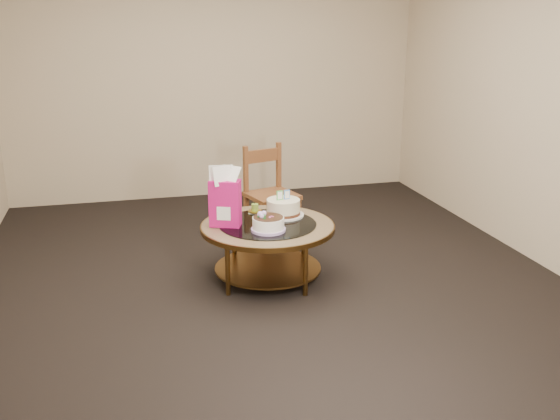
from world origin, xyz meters
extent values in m
plane|color=black|center=(0.00, 0.00, 0.00)|extent=(5.00, 5.00, 0.00)
cube|color=#BBA88D|center=(0.00, 2.50, 1.30)|extent=(4.50, 0.02, 2.60)
cube|color=#BBA88D|center=(0.00, -2.50, 1.30)|extent=(4.50, 0.02, 2.60)
cube|color=#BBA88D|center=(2.25, 0.00, 1.30)|extent=(0.02, 5.00, 2.60)
cylinder|color=brown|center=(0.35, 0.20, 0.21)|extent=(0.04, 0.04, 0.42)
cylinder|color=brown|center=(-0.20, 0.35, 0.21)|extent=(0.04, 0.04, 0.42)
cylinder|color=brown|center=(-0.35, -0.20, 0.21)|extent=(0.04, 0.04, 0.42)
cylinder|color=brown|center=(0.20, -0.35, 0.21)|extent=(0.04, 0.04, 0.42)
cylinder|color=brown|center=(0.00, 0.00, 0.10)|extent=(0.82, 0.82, 0.02)
cylinder|color=brown|center=(0.00, 0.00, 0.43)|extent=(1.02, 1.02, 0.04)
cylinder|color=#856849|center=(0.00, 0.00, 0.45)|extent=(1.00, 1.00, 0.01)
cylinder|color=black|center=(0.00, 0.00, 0.45)|extent=(0.74, 0.74, 0.01)
cylinder|color=#BF9CDD|center=(-0.03, -0.16, 0.47)|extent=(0.25, 0.25, 0.02)
cylinder|color=white|center=(-0.03, -0.16, 0.51)|extent=(0.23, 0.23, 0.10)
cylinder|color=black|center=(-0.03, -0.16, 0.56)|extent=(0.22, 0.22, 0.01)
sphere|color=#BF9CDD|center=(-0.09, -0.14, 0.58)|extent=(0.05, 0.05, 0.05)
sphere|color=#BF9CDD|center=(-0.05, -0.11, 0.58)|extent=(0.04, 0.04, 0.04)
sphere|color=#BF9CDD|center=(-0.08, -0.17, 0.58)|extent=(0.04, 0.04, 0.04)
cone|color=#1E732F|center=(-0.05, -0.15, 0.57)|extent=(0.03, 0.03, 0.02)
cone|color=#1E732F|center=(-0.11, -0.16, 0.57)|extent=(0.03, 0.03, 0.02)
cone|color=#1E732F|center=(-0.04, -0.10, 0.57)|extent=(0.03, 0.03, 0.02)
cone|color=#1E732F|center=(-0.06, -0.19, 0.57)|extent=(0.03, 0.03, 0.02)
cylinder|color=white|center=(0.16, 0.16, 0.46)|extent=(0.33, 0.33, 0.01)
cylinder|color=#442113|center=(0.16, 0.16, 0.48)|extent=(0.27, 0.27, 0.02)
cylinder|color=beige|center=(0.16, 0.16, 0.54)|extent=(0.26, 0.26, 0.10)
cube|color=#4FB956|center=(0.13, 0.16, 0.63)|extent=(0.05, 0.02, 0.07)
cube|color=white|center=(0.13, 0.16, 0.63)|extent=(0.04, 0.02, 0.06)
cube|color=#4286E2|center=(0.19, 0.17, 0.63)|extent=(0.05, 0.02, 0.07)
cube|color=white|center=(0.19, 0.17, 0.63)|extent=(0.04, 0.02, 0.06)
cube|color=#C61262|center=(-0.31, 0.04, 0.63)|extent=(0.26, 0.20, 0.35)
cube|color=white|center=(-0.31, 0.04, 0.57)|extent=(0.14, 0.16, 0.10)
cube|color=#DFC75C|center=(-0.04, 0.29, 0.46)|extent=(0.12, 0.12, 0.01)
cylinder|color=gold|center=(-0.04, 0.29, 0.47)|extent=(0.11, 0.11, 0.01)
cylinder|color=olive|center=(-0.04, 0.29, 0.50)|extent=(0.05, 0.05, 0.05)
cylinder|color=black|center=(-0.04, 0.29, 0.54)|extent=(0.00, 0.00, 0.01)
cube|color=brown|center=(0.24, 0.84, 0.43)|extent=(0.49, 0.49, 0.04)
cube|color=brown|center=(0.12, 0.63, 0.21)|extent=(0.05, 0.05, 0.43)
cube|color=brown|center=(0.45, 0.72, 0.21)|extent=(0.05, 0.05, 0.43)
cube|color=brown|center=(0.02, 0.95, 0.21)|extent=(0.05, 0.05, 0.43)
cube|color=brown|center=(0.35, 1.05, 0.21)|extent=(0.05, 0.05, 0.43)
cube|color=brown|center=(0.02, 0.95, 0.64)|extent=(0.05, 0.05, 0.44)
cube|color=brown|center=(0.35, 1.05, 0.64)|extent=(0.05, 0.05, 0.44)
cube|color=brown|center=(0.19, 1.00, 0.76)|extent=(0.34, 0.12, 0.11)
camera|label=1|loc=(-1.01, -4.35, 1.97)|focal=40.00mm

